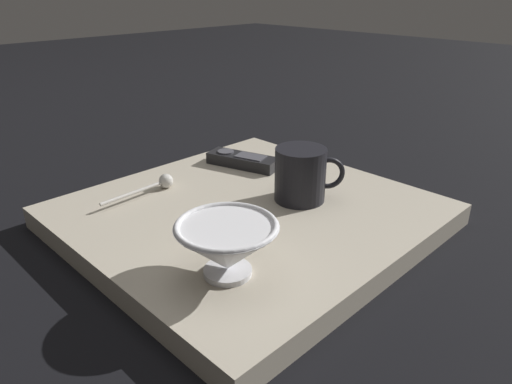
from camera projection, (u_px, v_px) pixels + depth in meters
The scene contains 6 objects.
ground_plane at pixel (249, 226), 0.83m from camera, with size 6.00×6.00×0.00m, color black.
table at pixel (249, 216), 0.82m from camera, with size 0.54×0.56×0.04m.
cereal_bowl at pixel (227, 246), 0.61m from camera, with size 0.14×0.14×0.08m.
coffee_mug at pixel (301, 174), 0.82m from camera, with size 0.10×0.10×0.09m.
teaspoon at pixel (160, 183), 0.87m from camera, with size 0.03×0.15×0.03m.
tv_remote_near at pixel (243, 160), 0.99m from camera, with size 0.16×0.09×0.03m.
Camera 1 is at (0.53, -0.51, 0.39)m, focal length 33.13 mm.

